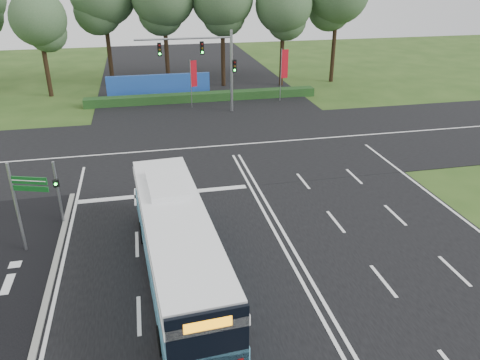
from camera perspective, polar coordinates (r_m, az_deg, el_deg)
The scene contains 12 objects.
ground at distance 23.28m, azimuth 4.05°, elevation -6.03°, with size 120.00×120.00×0.00m, color #294617.
road_main at distance 23.27m, azimuth 4.05°, elevation -5.99°, with size 20.00×120.00×0.04m, color black.
road_cross at distance 33.84m, azimuth -1.51°, elevation 4.22°, with size 120.00×14.00×0.05m, color black.
kerb_strip at distance 20.49m, azimuth -22.37°, elevation -12.73°, with size 0.25×18.00×0.12m, color gray.
city_bus at distance 18.98m, azimuth -7.64°, elevation -7.91°, with size 3.22×12.05×3.42m.
pedestrian_signal at distance 24.59m, azimuth -21.32°, elevation -1.23°, with size 0.31×0.41×3.34m.
street_sign at distance 22.32m, azimuth -25.02°, elevation -2.03°, with size 1.62×0.62×4.35m.
banner_flag_mid at distance 42.83m, azimuth -5.75°, elevation 12.44°, with size 0.62×0.25×4.34m.
banner_flag_right at distance 45.01m, azimuth 5.34°, elevation 13.52°, with size 0.72×0.14×4.92m.
traffic_light_gantry at distance 40.75m, azimuth -3.60°, elevation 14.50°, with size 8.41×0.28×7.00m.
hedge at distance 45.51m, azimuth -4.51°, elevation 10.07°, with size 22.00×1.20×0.80m, color #143715.
blue_hoarding at distance 47.43m, azimuth -9.85°, elevation 11.26°, with size 10.00×0.30×2.20m, color #1E4AA6.
Camera 1 is at (-5.80, -19.15, 11.90)m, focal length 35.00 mm.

